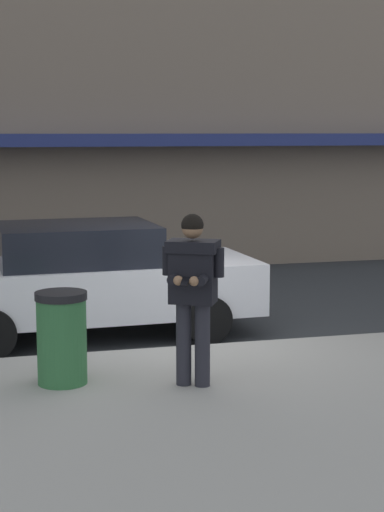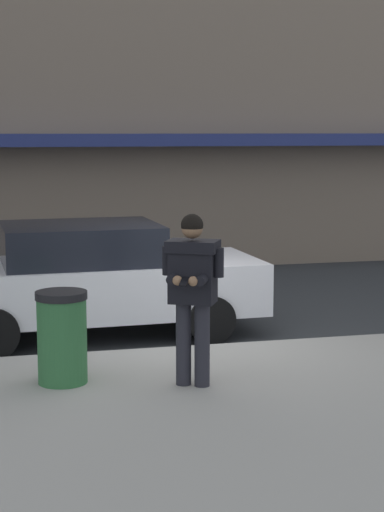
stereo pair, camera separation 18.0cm
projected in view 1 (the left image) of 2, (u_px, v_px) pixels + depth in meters
ground_plane at (190, 352)px, 10.83m from camera, size 80.00×80.00×0.00m
sidewalk at (363, 411)px, 8.35m from camera, size 32.00×5.30×0.14m
curb_paint_line at (263, 346)px, 11.13m from camera, size 28.00×0.12×0.01m
parked_sedan_mid at (87, 279)px, 11.56m from camera, size 4.56×2.05×1.54m
man_texting_on_phone at (193, 281)px, 8.78m from camera, size 0.63×0.65×1.81m
trash_bin at (62, 338)px, 8.95m from camera, size 0.55×0.55×0.98m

